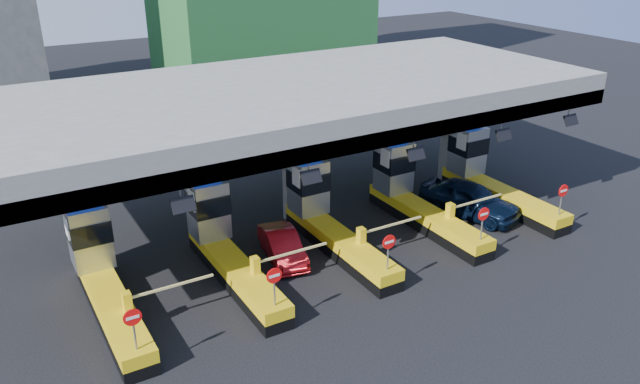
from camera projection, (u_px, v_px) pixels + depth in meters
ground at (328, 244)px, 28.87m from camera, size 120.00×120.00×0.00m
toll_canopy at (296, 101)px, 28.70m from camera, size 28.00×12.09×7.00m
toll_lane_far_left at (101, 272)px, 23.90m from camera, size 4.43×8.00×4.16m
toll_lane_left at (223, 241)px, 26.22m from camera, size 4.43×8.00×4.16m
toll_lane_center at (325, 215)px, 28.54m from camera, size 4.43×8.00×4.16m
toll_lane_right at (411, 193)px, 30.86m from camera, size 4.43×8.00×4.16m
toll_lane_far_right at (486, 174)px, 33.18m from camera, size 4.43×8.00×4.16m
van at (469, 199)px, 31.41m from camera, size 3.61×5.56×1.76m
red_car at (282, 246)px, 27.40m from camera, size 2.06×4.07×1.28m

